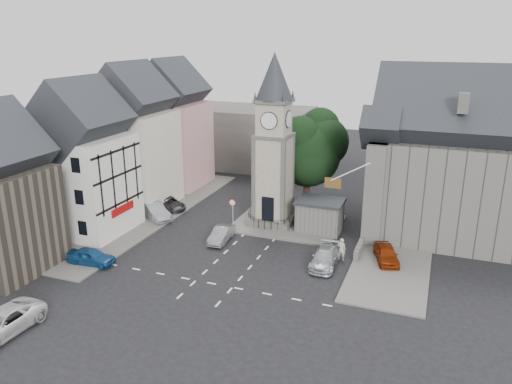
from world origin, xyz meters
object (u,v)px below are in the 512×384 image
at_px(stone_shelter, 320,215).
at_px(pedestrian, 341,249).
at_px(car_east_red, 386,254).
at_px(clock_tower, 274,142).
at_px(car_west_blue, 91,256).

xyz_separation_m(stone_shelter, pedestrian, (3.20, -5.50, -0.60)).
bearing_deg(car_east_red, pedestrian, 177.59).
relative_size(clock_tower, car_east_red, 3.98).
distance_m(stone_shelter, pedestrian, 6.39).
height_order(clock_tower, car_east_red, clock_tower).
relative_size(clock_tower, pedestrian, 8.55).
bearing_deg(car_west_blue, clock_tower, -42.38).
bearing_deg(clock_tower, car_west_blue, -127.40).
relative_size(car_west_blue, car_east_red, 0.97).
height_order(car_west_blue, pedestrian, pedestrian).
bearing_deg(clock_tower, pedestrian, -36.83).
xyz_separation_m(stone_shelter, car_east_red, (6.70, -4.54, -0.85)).
bearing_deg(stone_shelter, clock_tower, 174.16).
height_order(clock_tower, car_west_blue, clock_tower).
bearing_deg(car_east_red, stone_shelter, 128.13).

